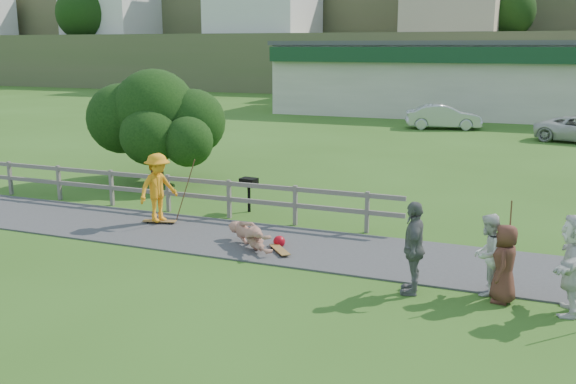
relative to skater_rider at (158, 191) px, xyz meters
name	(u,v)px	position (x,y,z in m)	size (l,w,h in m)	color
ground	(243,262)	(3.47, -1.98, -0.93)	(260.00, 260.00, 0.00)	#315919
path	(269,243)	(3.47, -0.48, -0.91)	(34.00, 3.00, 0.04)	#38373A
fence	(150,186)	(-1.15, 1.32, -0.21)	(15.05, 0.10, 1.10)	#625E57
strip_mall	(514,78)	(7.47, 32.96, 1.64)	(32.50, 10.75, 5.10)	beige
skater_rider	(158,191)	(0.00, 0.00, 0.00)	(1.21, 0.69, 1.87)	orange
skater_fallen	(251,235)	(3.22, -1.02, -0.60)	(1.84, 0.44, 0.67)	#AA715E
spectator_a	(488,254)	(8.73, -1.93, -0.12)	(0.79, 0.61, 1.62)	silver
spectator_b	(414,248)	(7.38, -2.42, 0.00)	(1.09, 0.45, 1.86)	slate
spectator_c	(505,264)	(9.07, -2.23, -0.17)	(0.75, 0.49, 1.53)	#592E23
spectator_d	(574,264)	(10.25, -2.34, 0.01)	(1.74, 0.56, 1.88)	silver
car_silver	(443,117)	(4.10, 23.85, -0.22)	(1.50, 4.31, 1.42)	#B3B5BB
tree	(156,136)	(-3.14, 4.75, 0.74)	(4.72, 4.72, 3.35)	black
bbq	(249,195)	(1.70, 2.15, -0.43)	(0.47, 0.36, 1.01)	black
longboard_rider	(160,223)	(0.00, 0.00, -0.88)	(0.91, 0.22, 0.10)	brown
longboard_fallen	(280,252)	(4.02, -1.12, -0.88)	(0.90, 0.22, 0.10)	brown
helmet	(279,241)	(3.82, -0.67, -0.79)	(0.29, 0.29, 0.29)	#B00816
pole_rider	(185,189)	(0.60, 0.40, 0.02)	(0.03, 0.03, 1.91)	brown
pole_spec_left	(508,250)	(9.11, -2.04, 0.04)	(0.03, 0.03, 1.95)	brown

